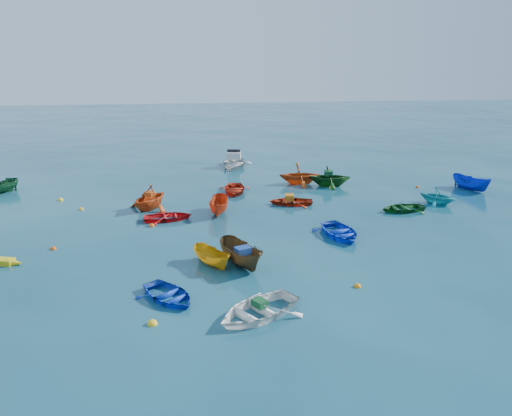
{
  "coord_description": "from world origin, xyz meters",
  "views": [
    {
      "loc": [
        -3.89,
        -24.36,
        9.54
      ],
      "look_at": [
        0.0,
        5.0,
        0.4
      ],
      "focal_mm": 35.0,
      "sensor_mm": 36.0,
      "label": 1
    }
  ],
  "objects": [
    {
      "name": "dinghy_cyan_se",
      "position": [
        12.32,
        5.71,
        0.0
      ],
      "size": [
        3.14,
        3.15,
        1.26
      ],
      "primitive_type": "imported",
      "rotation": [
        0.0,
        0.0,
        0.76
      ],
      "color": "teal",
      "rests_on": "ground"
    },
    {
      "name": "buoy_or_b",
      "position": [
        2.98,
        -5.67,
        0.0
      ],
      "size": [
        0.31,
        0.31,
        0.31
      ],
      "primitive_type": "sphere",
      "color": "orange",
      "rests_on": "ground"
    },
    {
      "name": "dinghy_green_e",
      "position": [
        9.34,
        4.44,
        0.0
      ],
      "size": [
        3.1,
        2.38,
        0.6
      ],
      "primitive_type": "imported",
      "rotation": [
        0.0,
        0.0,
        -1.45
      ],
      "color": "#13521E",
      "rests_on": "ground"
    },
    {
      "name": "dinghy_blue_sw",
      "position": [
        -5.01,
        -5.76,
        0.0
      ],
      "size": [
        3.33,
        3.53,
        0.6
      ],
      "primitive_type": "imported",
      "rotation": [
        0.0,
        0.0,
        0.61
      ],
      "color": "#0E36B8",
      "rests_on": "ground"
    },
    {
      "name": "tarp_green_b",
      "position": [
        6.33,
        11.21,
        1.0
      ],
      "size": [
        0.7,
        0.85,
        0.37
      ],
      "primitive_type": "cube",
      "rotation": [
        0.0,
        0.0,
        1.39
      ],
      "color": "#10411F",
      "rests_on": "dinghy_green_n"
    },
    {
      "name": "motorboat_white",
      "position": [
        -0.14,
        18.83,
        0.0
      ],
      "size": [
        3.73,
        4.7,
        1.48
      ],
      "primitive_type": "imported",
      "rotation": [
        0.0,
        0.0,
        -0.18
      ],
      "color": "silver",
      "rests_on": "ground"
    },
    {
      "name": "dinghy_red_ne",
      "position": [
        2.58,
        6.85,
        0.0
      ],
      "size": [
        3.14,
        2.46,
        0.59
      ],
      "primitive_type": "imported",
      "rotation": [
        0.0,
        0.0,
        -1.73
      ],
      "color": "#B42B0F",
      "rests_on": "ground"
    },
    {
      "name": "dinghy_green_n",
      "position": [
        6.43,
        11.19,
        0.0
      ],
      "size": [
        3.54,
        3.19,
        1.63
      ],
      "primitive_type": "imported",
      "rotation": [
        0.0,
        0.0,
        1.39
      ],
      "color": "#0F4113",
      "rests_on": "ground"
    },
    {
      "name": "dinghy_orange_far",
      "position": [
        4.33,
        12.15,
        0.0
      ],
      "size": [
        3.24,
        2.84,
        1.63
      ],
      "primitive_type": "imported",
      "rotation": [
        0.0,
        0.0,
        1.51
      ],
      "color": "#BC4611",
      "rests_on": "ground"
    },
    {
      "name": "buoy_ye_e",
      "position": [
        6.43,
        10.56,
        0.0
      ],
      "size": [
        0.37,
        0.37,
        0.37
      ],
      "primitive_type": "sphere",
      "color": "yellow",
      "rests_on": "ground"
    },
    {
      "name": "ground",
      "position": [
        0.0,
        0.0,
        0.0
      ],
      "size": [
        160.0,
        160.0,
        0.0
      ],
      "primitive_type": "plane",
      "color": "#0A3849",
      "rests_on": "ground"
    },
    {
      "name": "dinghy_red_nw",
      "position": [
        -5.41,
        4.58,
        0.0
      ],
      "size": [
        3.1,
        2.37,
        0.6
      ],
      "primitive_type": "imported",
      "rotation": [
        0.0,
        0.0,
        1.68
      ],
      "color": "red",
      "rests_on": "ground"
    },
    {
      "name": "buoy_or_e",
      "position": [
        5.67,
        19.16,
        0.0
      ],
      "size": [
        0.31,
        0.31,
        0.31
      ],
      "primitive_type": "sphere",
      "color": "orange",
      "rests_on": "ground"
    },
    {
      "name": "buoy_ye_d",
      "position": [
        -11.01,
        7.37,
        0.0
      ],
      "size": [
        0.32,
        0.32,
        0.32
      ],
      "primitive_type": "sphere",
      "color": "gold",
      "rests_on": "ground"
    },
    {
      "name": "tarp_green_a",
      "position": [
        -1.52,
        -7.51,
        0.51
      ],
      "size": [
        0.67,
        0.7,
        0.27
      ],
      "primitive_type": "cube",
      "rotation": [
        0.0,
        0.0,
        -0.98
      ],
      "color": "#134E26",
      "rests_on": "dinghy_white_near"
    },
    {
      "name": "buoy_ye_a",
      "position": [
        -5.54,
        -7.68,
        0.0
      ],
      "size": [
        0.38,
        0.38,
        0.38
      ],
      "primitive_type": "sphere",
      "color": "yellow",
      "rests_on": "ground"
    },
    {
      "name": "buoy_or_c",
      "position": [
        -6.31,
        3.51,
        0.0
      ],
      "size": [
        0.35,
        0.35,
        0.35
      ],
      "primitive_type": "sphere",
      "color": "#E6530C",
      "rests_on": "ground"
    },
    {
      "name": "dinghy_red_far",
      "position": [
        -0.89,
        10.28,
        0.0
      ],
      "size": [
        2.62,
        3.43,
        0.67
      ],
      "primitive_type": "imported",
      "rotation": [
        0.0,
        0.0,
        -0.1
      ],
      "color": "red",
      "rests_on": "ground"
    },
    {
      "name": "buoy_ye_b",
      "position": [
        -12.86,
        9.82,
        0.0
      ],
      "size": [
        0.36,
        0.36,
        0.36
      ],
      "primitive_type": "sphere",
      "color": "yellow",
      "rests_on": "ground"
    },
    {
      "name": "dinghy_orange_w",
      "position": [
        -6.65,
        7.06,
        0.0
      ],
      "size": [
        3.97,
        4.09,
        1.65
      ],
      "primitive_type": "imported",
      "rotation": [
        0.0,
        0.0,
        -0.58
      ],
      "color": "#CE4613",
      "rests_on": "ground"
    },
    {
      "name": "buoy_or_a",
      "position": [
        -11.07,
        0.54,
        0.0
      ],
      "size": [
        0.32,
        0.32,
        0.32
      ],
      "primitive_type": "sphere",
      "color": "#D3490B",
      "rests_on": "ground"
    },
    {
      "name": "buoy_or_d",
      "position": [
        12.88,
        9.87,
        0.0
      ],
      "size": [
        0.31,
        0.31,
        0.31
      ],
      "primitive_type": "sphere",
      "color": "#D3520B",
      "rests_on": "ground"
    },
    {
      "name": "sampan_blue_far",
      "position": [
        16.45,
        8.76,
        0.0
      ],
      "size": [
        2.35,
        3.27,
        1.19
      ],
      "primitive_type": "imported",
      "rotation": [
        0.0,
        0.0,
        0.44
      ],
      "color": "#0D28AE",
      "rests_on": "ground"
    },
    {
      "name": "sampan_brown_mid",
      "position": [
        -1.72,
        -2.75,
        0.0
      ],
      "size": [
        2.43,
        3.51,
        1.27
      ],
      "primitive_type": "imported",
      "rotation": [
        0.0,
        0.0,
        0.41
      ],
      "color": "#50391C",
      "rests_on": "ground"
    },
    {
      "name": "buoy_ye_c",
      "position": [
        4.23,
        2.35,
        0.0
      ],
      "size": [
        0.37,
        0.37,
        0.37
      ],
      "primitive_type": "sphere",
      "color": "yellow",
      "rests_on": "ground"
    },
    {
      "name": "dinghy_white_near",
      "position": [
        -1.6,
        -7.57,
        0.0
      ],
      "size": [
        4.39,
        4.11,
        0.74
      ],
      "primitive_type": "imported",
      "rotation": [
        0.0,
        0.0,
        -0.98
      ],
      "color": "white",
      "rests_on": "ground"
    },
    {
      "name": "tarp_orange_a",
      "position": [
        -6.62,
        7.11,
        0.97
      ],
      "size": [
        0.76,
        0.72,
        0.29
      ],
      "primitive_type": "cube",
      "rotation": [
        0.0,
        0.0,
        -0.58
      ],
      "color": "#CD4B15",
      "rests_on": "dinghy_orange_w"
    },
    {
      "name": "sampan_orange_n",
      "position": [
        -2.27,
        5.42,
        0.0
      ],
      "size": [
        1.61,
        3.15,
        1.16
      ],
      "primitive_type": "imported",
      "rotation": [
        0.0,
        0.0,
        -0.17
      ],
      "color": "red",
      "rests_on": "ground"
    },
    {
      "name": "dinghy_blue_se",
      "position": [
        4.03,
        0.48,
        0.0
      ],
      "size": [
        2.86,
        3.68,
        0.7
      ],
      "primitive_type": "imported",
      "rotation": [
        0.0,
        0.0,
        0.14
      ],
      "color": "#1039CE",
      "rests_on": "ground"
    },
    {
      "name": "tarp_blue_a",
      "position": [
        -1.66,
        -2.89,
        0.8
      ],
      "size": [
        0.84,
        0.75,
        0.34
      ],
      "primitive_type": "cube",
      "rotation": [
        0.0,
        0.0,
        0.41
      ],
      "color": "navy",
      "rests_on": "sampan_brown_mid"
    },
    {
      "name": "tarp_orange_b",
      "position": [
        2.48,
        6.86,
        0.48
      ],
      "size": [
        0.68,
        0.83,
        0.37
      ],
      "primitive_type": "cube",
      "rotation": [
        0.0,
        0.0,
        -1.73
      ],
      "color": "#BC6613",
      "rests_on": "dinghy_red_ne"
    },
    {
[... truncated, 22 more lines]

